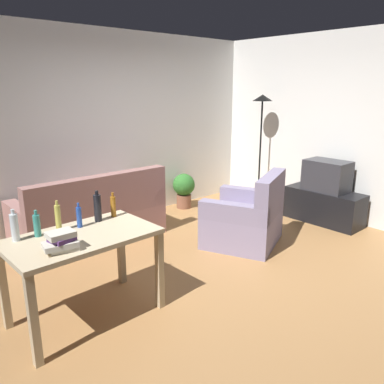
{
  "coord_description": "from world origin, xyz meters",
  "views": [
    {
      "loc": [
        -2.77,
        -2.72,
        1.94
      ],
      "look_at": [
        0.1,
        0.5,
        0.75
      ],
      "focal_mm": 36.01,
      "sensor_mm": 36.0,
      "label": 1
    }
  ],
  "objects_px": {
    "bottle_amber": "(113,206)",
    "torchiere_lamp": "(262,120)",
    "desk": "(83,247)",
    "bottle_tall": "(37,225)",
    "bottle_blue": "(79,217)",
    "bottle_clear": "(15,227)",
    "potted_plant": "(184,188)",
    "tv": "(327,176)",
    "tv_stand": "(324,206)",
    "book_stack": "(61,242)",
    "armchair": "(247,219)",
    "bottle_squat": "(58,218)",
    "couch": "(92,219)",
    "bottle_dark": "(98,208)"
  },
  "relations": [
    {
      "from": "desk",
      "to": "bottle_amber",
      "type": "xyz_separation_m",
      "value": [
        0.44,
        0.23,
        0.21
      ]
    },
    {
      "from": "bottle_squat",
      "to": "book_stack",
      "type": "height_order",
      "value": "bottle_squat"
    },
    {
      "from": "tv_stand",
      "to": "potted_plant",
      "type": "xyz_separation_m",
      "value": [
        -1.08,
        1.89,
        0.09
      ]
    },
    {
      "from": "bottle_clear",
      "to": "bottle_dark",
      "type": "relative_size",
      "value": 0.92
    },
    {
      "from": "bottle_clear",
      "to": "bottle_tall",
      "type": "distance_m",
      "value": 0.17
    },
    {
      "from": "tv_stand",
      "to": "bottle_tall",
      "type": "height_order",
      "value": "bottle_tall"
    },
    {
      "from": "desk",
      "to": "bottle_amber",
      "type": "height_order",
      "value": "bottle_amber"
    },
    {
      "from": "desk",
      "to": "bottle_dark",
      "type": "relative_size",
      "value": 4.28
    },
    {
      "from": "tv_stand",
      "to": "bottle_blue",
      "type": "bearing_deg",
      "value": 85.97
    },
    {
      "from": "potted_plant",
      "to": "bottle_squat",
      "type": "bearing_deg",
      "value": -149.68
    },
    {
      "from": "tv_stand",
      "to": "bottle_amber",
      "type": "relative_size",
      "value": 4.71
    },
    {
      "from": "tv_stand",
      "to": "desk",
      "type": "relative_size",
      "value": 0.9
    },
    {
      "from": "torchiere_lamp",
      "to": "bottle_clear",
      "type": "height_order",
      "value": "torchiere_lamp"
    },
    {
      "from": "desk",
      "to": "book_stack",
      "type": "height_order",
      "value": "book_stack"
    },
    {
      "from": "potted_plant",
      "to": "book_stack",
      "type": "bearing_deg",
      "value": -145.3
    },
    {
      "from": "bottle_squat",
      "to": "book_stack",
      "type": "xyz_separation_m",
      "value": [
        -0.15,
        -0.4,
        -0.05
      ]
    },
    {
      "from": "couch",
      "to": "bottle_squat",
      "type": "bearing_deg",
      "value": 53.95
    },
    {
      "from": "potted_plant",
      "to": "bottle_clear",
      "type": "height_order",
      "value": "bottle_clear"
    },
    {
      "from": "bottle_amber",
      "to": "torchiere_lamp",
      "type": "bearing_deg",
      "value": 15.47
    },
    {
      "from": "torchiere_lamp",
      "to": "tv_stand",
      "type": "bearing_deg",
      "value": -90.0
    },
    {
      "from": "bottle_clear",
      "to": "bottle_blue",
      "type": "xyz_separation_m",
      "value": [
        0.52,
        -0.05,
        -0.02
      ]
    },
    {
      "from": "bottle_clear",
      "to": "potted_plant",
      "type": "bearing_deg",
      "value": 27.18
    },
    {
      "from": "potted_plant",
      "to": "bottle_amber",
      "type": "height_order",
      "value": "bottle_amber"
    },
    {
      "from": "torchiere_lamp",
      "to": "armchair",
      "type": "height_order",
      "value": "torchiere_lamp"
    },
    {
      "from": "armchair",
      "to": "bottle_clear",
      "type": "xyz_separation_m",
      "value": [
        -2.72,
        0.07,
        0.55
      ]
    },
    {
      "from": "tv_stand",
      "to": "torchiere_lamp",
      "type": "relative_size",
      "value": 0.61
    },
    {
      "from": "desk",
      "to": "bottle_blue",
      "type": "distance_m",
      "value": 0.28
    },
    {
      "from": "bottle_squat",
      "to": "bottle_tall",
      "type": "bearing_deg",
      "value": 179.15
    },
    {
      "from": "couch",
      "to": "bottle_squat",
      "type": "xyz_separation_m",
      "value": [
        -0.94,
        -1.3,
        0.57
      ]
    },
    {
      "from": "couch",
      "to": "armchair",
      "type": "height_order",
      "value": "same"
    },
    {
      "from": "tv",
      "to": "bottle_tall",
      "type": "distance_m",
      "value": 4.03
    },
    {
      "from": "bottle_clear",
      "to": "bottle_amber",
      "type": "bearing_deg",
      "value": 0.26
    },
    {
      "from": "bottle_tall",
      "to": "bottle_blue",
      "type": "distance_m",
      "value": 0.35
    },
    {
      "from": "bottle_tall",
      "to": "bottle_amber",
      "type": "relative_size",
      "value": 0.95
    },
    {
      "from": "bottle_clear",
      "to": "torchiere_lamp",
      "type": "bearing_deg",
      "value": 12.37
    },
    {
      "from": "bottle_tall",
      "to": "torchiere_lamp",
      "type": "bearing_deg",
      "value": 13.11
    },
    {
      "from": "bottle_squat",
      "to": "tv",
      "type": "bearing_deg",
      "value": -4.25
    },
    {
      "from": "bottle_squat",
      "to": "bottle_blue",
      "type": "relative_size",
      "value": 1.22
    },
    {
      "from": "bottle_amber",
      "to": "bottle_dark",
      "type": "bearing_deg",
      "value": -174.62
    },
    {
      "from": "armchair",
      "to": "bottle_blue",
      "type": "distance_m",
      "value": 2.27
    },
    {
      "from": "book_stack",
      "to": "bottle_amber",
      "type": "bearing_deg",
      "value": 31.61
    },
    {
      "from": "bottle_blue",
      "to": "couch",
      "type": "bearing_deg",
      "value": 59.81
    },
    {
      "from": "tv",
      "to": "bottle_blue",
      "type": "bearing_deg",
      "value": 85.98
    },
    {
      "from": "torchiere_lamp",
      "to": "bottle_clear",
      "type": "bearing_deg",
      "value": -167.63
    },
    {
      "from": "couch",
      "to": "bottle_tall",
      "type": "bearing_deg",
      "value": 49.1
    },
    {
      "from": "bottle_squat",
      "to": "bottle_dark",
      "type": "height_order",
      "value": "bottle_dark"
    },
    {
      "from": "tv_stand",
      "to": "armchair",
      "type": "height_order",
      "value": "armchair"
    },
    {
      "from": "bottle_amber",
      "to": "book_stack",
      "type": "xyz_separation_m",
      "value": [
        -0.69,
        -0.42,
        -0.03
      ]
    },
    {
      "from": "bottle_amber",
      "to": "book_stack",
      "type": "height_order",
      "value": "bottle_amber"
    },
    {
      "from": "tv",
      "to": "bottle_clear",
      "type": "height_order",
      "value": "bottle_clear"
    }
  ]
}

